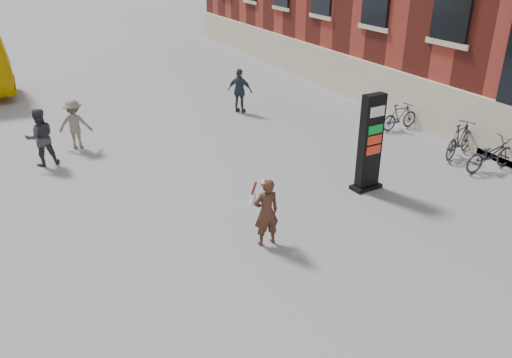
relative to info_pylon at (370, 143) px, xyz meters
name	(u,v)px	position (x,y,z in m)	size (l,w,h in m)	color
ground	(232,248)	(-4.51, -1.25, -1.33)	(100.00, 100.00, 0.00)	#9E9EA3
info_pylon	(370,143)	(0.00, 0.00, 0.00)	(0.89, 0.51, 2.66)	black
woman	(266,211)	(-3.74, -1.40, -0.51)	(0.60, 0.55, 1.59)	#3B2117
pedestrian_a	(41,137)	(-7.92, 5.50, -0.45)	(0.86, 0.67, 1.76)	#303238
pedestrian_b	(75,124)	(-6.82, 6.59, -0.51)	(1.06, 0.61, 1.65)	slate
pedestrian_c	(240,91)	(-0.35, 8.01, -0.45)	(1.03, 0.43, 1.75)	#2C3948
bike_4	(491,154)	(4.09, -0.48, -0.84)	(0.65, 1.88, 0.99)	#2B2A32
bike_5	(460,139)	(4.09, 0.74, -0.77)	(0.53, 1.86, 1.12)	#2B2A32
bike_7	(400,117)	(4.09, 3.60, -0.85)	(0.45, 1.60, 0.96)	#2B2A32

